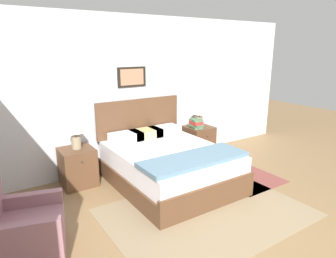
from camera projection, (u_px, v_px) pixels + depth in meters
The scene contains 15 objects.
ground_plane at pixel (239, 244), 3.25m from camera, with size 16.00×16.00×0.00m, color olive.
wall_back at pixel (125, 94), 5.11m from camera, with size 7.58×0.09×2.60m.
area_rug_main at pixel (206, 212), 3.87m from camera, with size 2.51×1.82×0.01m.
area_rug_bedside at pixel (240, 175), 5.02m from camera, with size 0.94×1.27×0.01m.
bed at pixel (168, 164), 4.64m from camera, with size 1.57×1.97×1.21m.
armchair at pixel (22, 233), 2.96m from camera, with size 0.86×0.85×0.86m.
nightstand_near_window at pixel (78, 167), 4.59m from camera, with size 0.49×0.51×0.59m.
nightstand_by_door at pixel (199, 141), 5.86m from camera, with size 0.49×0.51×0.59m.
table_lamp_near_window at pixel (75, 130), 4.46m from camera, with size 0.26×0.26×0.45m.
table_lamp_by_door at pixel (199, 111), 5.72m from camera, with size 0.26×0.26×0.45m.
book_thick_bottom at pixel (196, 127), 5.68m from camera, with size 0.21×0.28×0.04m.
book_hardcover_middle at pixel (196, 125), 5.67m from camera, with size 0.22×0.27×0.04m.
book_novel_upper at pixel (196, 123), 5.66m from camera, with size 0.19×0.22×0.04m.
book_slim_near_top at pixel (196, 122), 5.65m from camera, with size 0.18×0.22×0.03m.
book_paperback_top at pixel (196, 120), 5.64m from camera, with size 0.21×0.25×0.04m.
Camera 1 is at (-2.19, -1.92, 2.07)m, focal length 32.00 mm.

